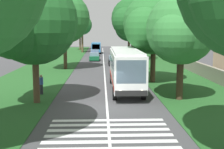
% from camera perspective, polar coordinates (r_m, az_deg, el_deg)
% --- Properties ---
extents(ground, '(160.00, 160.00, 0.00)m').
position_cam_1_polar(ground, '(21.66, -0.94, -6.26)').
color(ground, '#424244').
extents(grass_verge_left, '(120.00, 8.00, 0.04)m').
position_cam_1_polar(grass_verge_left, '(37.19, -14.12, -0.27)').
color(grass_verge_left, '#235623').
rests_on(grass_verge_left, ground).
extents(grass_verge_right, '(120.00, 8.00, 0.04)m').
position_cam_1_polar(grass_verge_right, '(37.36, 11.29, -0.14)').
color(grass_verge_right, '#235623').
rests_on(grass_verge_right, ground).
extents(centre_line, '(110.00, 0.16, 0.01)m').
position_cam_1_polar(centre_line, '(36.37, -1.39, -0.24)').
color(centre_line, silver).
rests_on(centre_line, ground).
extents(coach_bus, '(11.16, 2.62, 3.73)m').
position_cam_1_polar(coach_bus, '(27.54, 2.55, 1.45)').
color(coach_bus, white).
rests_on(coach_bus, ground).
extents(zebra_crossing, '(4.95, 6.80, 0.01)m').
position_cam_1_polar(zebra_crossing, '(16.58, -0.59, -10.92)').
color(zebra_crossing, silver).
rests_on(zebra_crossing, ground).
extents(trailing_car_0, '(4.30, 1.78, 1.43)m').
position_cam_1_polar(trailing_car_0, '(47.86, 0.37, 2.66)').
color(trailing_car_0, black).
rests_on(trailing_car_0, ground).
extents(trailing_car_1, '(4.30, 1.78, 1.43)m').
position_cam_1_polar(trailing_car_1, '(54.69, -3.34, 3.37)').
color(trailing_car_1, '#145933').
rests_on(trailing_car_1, ground).
extents(trailing_car_2, '(4.30, 1.78, 1.43)m').
position_cam_1_polar(trailing_car_2, '(63.67, -3.29, 4.09)').
color(trailing_car_2, navy).
rests_on(trailing_car_2, ground).
extents(trailing_minibus_0, '(6.00, 2.14, 2.53)m').
position_cam_1_polar(trailing_minibus_0, '(71.05, -3.01, 5.26)').
color(trailing_minibus_0, teal).
rests_on(trailing_minibus_0, ground).
extents(roadside_tree_left_0, '(6.93, 5.52, 9.87)m').
position_cam_1_polar(roadside_tree_left_0, '(83.49, -6.24, 9.45)').
color(roadside_tree_left_0, '#4C3826').
rests_on(roadside_tree_left_0, grass_verge_left).
extents(roadside_tree_left_2, '(8.93, 7.10, 10.55)m').
position_cam_1_polar(roadside_tree_left_2, '(42.78, -9.28, 10.17)').
color(roadside_tree_left_2, '#3D2D1E').
rests_on(roadside_tree_left_2, grass_verge_left).
extents(roadside_tree_left_3, '(5.66, 4.73, 8.98)m').
position_cam_1_polar(roadside_tree_left_3, '(73.91, -5.75, 9.20)').
color(roadside_tree_left_3, brown).
rests_on(roadside_tree_left_3, grass_verge_left).
extents(roadside_tree_left_4, '(7.85, 6.42, 9.29)m').
position_cam_1_polar(roadside_tree_left_4, '(23.11, -14.97, 9.24)').
color(roadside_tree_left_4, '#4C3826').
rests_on(roadside_tree_left_4, grass_verge_left).
extents(roadside_tree_right_1, '(8.02, 6.69, 9.42)m').
position_cam_1_polar(roadside_tree_right_1, '(72.53, 3.12, 8.78)').
color(roadside_tree_right_1, '#3D2D1E').
rests_on(roadside_tree_right_1, grass_verge_right).
extents(roadside_tree_right_2, '(9.16, 7.45, 11.18)m').
position_cam_1_polar(roadside_tree_right_2, '(54.47, 3.62, 10.30)').
color(roadside_tree_right_2, brown).
rests_on(roadside_tree_right_2, grass_verge_right).
extents(roadside_tree_right_3, '(6.74, 5.49, 8.26)m').
position_cam_1_polar(roadside_tree_right_3, '(24.16, 12.58, 7.98)').
color(roadside_tree_right_3, '#3D2D1E').
rests_on(roadside_tree_right_3, grass_verge_right).
extents(roadside_tree_right_4, '(8.02, 6.31, 9.22)m').
position_cam_1_polar(roadside_tree_right_4, '(31.81, 7.51, 9.10)').
color(roadside_tree_right_4, '#4C3826').
rests_on(roadside_tree_right_4, grass_verge_right).
extents(utility_pole, '(0.24, 1.40, 7.80)m').
position_cam_1_polar(utility_pole, '(38.31, 5.80, 6.29)').
color(utility_pole, '#473828').
rests_on(utility_pole, grass_verge_right).
extents(roadside_wall, '(70.00, 0.40, 1.48)m').
position_cam_1_polar(roadside_wall, '(42.92, 14.22, 1.89)').
color(roadside_wall, gray).
rests_on(roadside_wall, grass_verge_right).
extents(pedestrian, '(0.34, 0.34, 1.69)m').
position_cam_1_polar(pedestrian, '(26.37, -13.23, -1.81)').
color(pedestrian, '#26262D').
rests_on(pedestrian, grass_verge_left).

